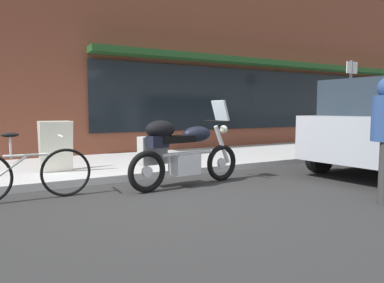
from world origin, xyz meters
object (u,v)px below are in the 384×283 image
at_px(touring_motorcycle, 179,150).
at_px(sandwich_board_sign, 56,146).
at_px(parked_bicycle, 26,173).
at_px(parking_sign_pole, 350,97).

xyz_separation_m(touring_motorcycle, sandwich_board_sign, (-1.61, 1.71, -0.02)).
height_order(parked_bicycle, parking_sign_pole, parking_sign_pole).
xyz_separation_m(parked_bicycle, parking_sign_pole, (8.36, 1.31, 1.20)).
distance_m(touring_motorcycle, parking_sign_pole, 6.42).
relative_size(parked_bicycle, parking_sign_pole, 0.69).
relative_size(touring_motorcycle, parking_sign_pole, 0.85).
height_order(sandwich_board_sign, parking_sign_pole, parking_sign_pole).
bearing_deg(sandwich_board_sign, parking_sign_pole, -1.19).
xyz_separation_m(touring_motorcycle, parked_bicycle, (-2.20, 0.24, -0.23)).
height_order(touring_motorcycle, sandwich_board_sign, touring_motorcycle).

